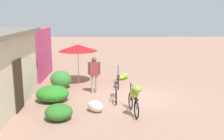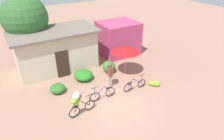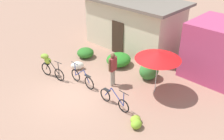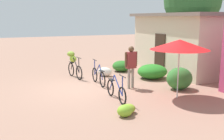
{
  "view_description": "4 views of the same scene",
  "coord_description": "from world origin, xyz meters",
  "px_view_note": "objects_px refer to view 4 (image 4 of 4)",
  "views": [
    {
      "loc": [
        -11.71,
        1.11,
        3.78
      ],
      "look_at": [
        0.26,
        0.94,
        1.21
      ],
      "focal_mm": 43.94,
      "sensor_mm": 36.0,
      "label": 1
    },
    {
      "loc": [
        -4.89,
        -8.09,
        7.63
      ],
      "look_at": [
        0.85,
        1.68,
        1.25
      ],
      "focal_mm": 32.28,
      "sensor_mm": 36.0,
      "label": 2
    },
    {
      "loc": [
        7.8,
        -5.68,
        6.66
      ],
      "look_at": [
        1.15,
        1.3,
        1.19
      ],
      "focal_mm": 40.05,
      "sensor_mm": 36.0,
      "label": 3
    },
    {
      "loc": [
        9.99,
        -2.93,
        2.83
      ],
      "look_at": [
        1.12,
        0.79,
        0.9
      ],
      "focal_mm": 42.22,
      "sensor_mm": 36.0,
      "label": 4
    }
  ],
  "objects_px": {
    "bicycle_leftmost": "(73,62)",
    "produce_sack": "(105,72)",
    "bicycle_center_loaded": "(116,91)",
    "person_vendor": "(131,63)",
    "tree_behind_building": "(192,1)",
    "banana_pile_on_ground": "(126,110)",
    "building_low": "(184,42)",
    "market_umbrella": "(180,45)",
    "bicycle_near_pile": "(98,76)"
  },
  "relations": [
    {
      "from": "market_umbrella",
      "to": "person_vendor",
      "type": "distance_m",
      "value": 2.21
    },
    {
      "from": "building_low",
      "to": "bicycle_center_loaded",
      "type": "distance_m",
      "value": 6.55
    },
    {
      "from": "building_low",
      "to": "person_vendor",
      "type": "relative_size",
      "value": 3.6
    },
    {
      "from": "building_low",
      "to": "bicycle_leftmost",
      "type": "relative_size",
      "value": 3.79
    },
    {
      "from": "building_low",
      "to": "market_umbrella",
      "type": "relative_size",
      "value": 2.95
    },
    {
      "from": "produce_sack",
      "to": "person_vendor",
      "type": "height_order",
      "value": "person_vendor"
    },
    {
      "from": "produce_sack",
      "to": "banana_pile_on_ground",
      "type": "bearing_deg",
      "value": -14.32
    },
    {
      "from": "bicycle_near_pile",
      "to": "person_vendor",
      "type": "bearing_deg",
      "value": 42.12
    },
    {
      "from": "building_low",
      "to": "bicycle_leftmost",
      "type": "xyz_separation_m",
      "value": [
        -0.66,
        -5.88,
        -0.81
      ]
    },
    {
      "from": "tree_behind_building",
      "to": "bicycle_near_pile",
      "type": "xyz_separation_m",
      "value": [
        2.64,
        -6.89,
        -3.44
      ]
    },
    {
      "from": "bicycle_leftmost",
      "to": "person_vendor",
      "type": "relative_size",
      "value": 0.95
    },
    {
      "from": "bicycle_leftmost",
      "to": "bicycle_near_pile",
      "type": "height_order",
      "value": "bicycle_leftmost"
    },
    {
      "from": "bicycle_leftmost",
      "to": "banana_pile_on_ground",
      "type": "relative_size",
      "value": 2.31
    },
    {
      "from": "building_low",
      "to": "bicycle_leftmost",
      "type": "bearing_deg",
      "value": -96.43
    },
    {
      "from": "market_umbrella",
      "to": "produce_sack",
      "type": "height_order",
      "value": "market_umbrella"
    },
    {
      "from": "produce_sack",
      "to": "building_low",
      "type": "bearing_deg",
      "value": 86.92
    },
    {
      "from": "bicycle_center_loaded",
      "to": "produce_sack",
      "type": "bearing_deg",
      "value": 164.71
    },
    {
      "from": "tree_behind_building",
      "to": "market_umbrella",
      "type": "relative_size",
      "value": 2.63
    },
    {
      "from": "building_low",
      "to": "produce_sack",
      "type": "xyz_separation_m",
      "value": [
        -0.24,
        -4.43,
        -1.32
      ]
    },
    {
      "from": "produce_sack",
      "to": "person_vendor",
      "type": "relative_size",
      "value": 0.41
    },
    {
      "from": "building_low",
      "to": "produce_sack",
      "type": "relative_size",
      "value": 8.81
    },
    {
      "from": "building_low",
      "to": "bicycle_near_pile",
      "type": "relative_size",
      "value": 3.68
    },
    {
      "from": "market_umbrella",
      "to": "person_vendor",
      "type": "relative_size",
      "value": 1.22
    },
    {
      "from": "tree_behind_building",
      "to": "banana_pile_on_ground",
      "type": "bearing_deg",
      "value": -49.17
    },
    {
      "from": "bicycle_near_pile",
      "to": "person_vendor",
      "type": "height_order",
      "value": "person_vendor"
    },
    {
      "from": "banana_pile_on_ground",
      "to": "person_vendor",
      "type": "distance_m",
      "value": 3.14
    },
    {
      "from": "bicycle_leftmost",
      "to": "bicycle_center_loaded",
      "type": "relative_size",
      "value": 0.96
    },
    {
      "from": "bicycle_leftmost",
      "to": "produce_sack",
      "type": "relative_size",
      "value": 2.32
    },
    {
      "from": "bicycle_center_loaded",
      "to": "banana_pile_on_ground",
      "type": "height_order",
      "value": "bicycle_center_loaded"
    },
    {
      "from": "banana_pile_on_ground",
      "to": "produce_sack",
      "type": "height_order",
      "value": "produce_sack"
    },
    {
      "from": "building_low",
      "to": "bicycle_center_loaded",
      "type": "xyz_separation_m",
      "value": [
        3.44,
        -5.44,
        -1.2
      ]
    },
    {
      "from": "bicycle_near_pile",
      "to": "building_low",
      "type": "bearing_deg",
      "value": 102.41
    },
    {
      "from": "market_umbrella",
      "to": "bicycle_leftmost",
      "type": "xyz_separation_m",
      "value": [
        -4.74,
        -2.55,
        -1.18
      ]
    },
    {
      "from": "building_low",
      "to": "bicycle_center_loaded",
      "type": "height_order",
      "value": "building_low"
    },
    {
      "from": "tree_behind_building",
      "to": "bicycle_leftmost",
      "type": "xyz_separation_m",
      "value": [
        0.82,
        -7.51,
        -3.06
      ]
    },
    {
      "from": "building_low",
      "to": "produce_sack",
      "type": "bearing_deg",
      "value": -93.08
    },
    {
      "from": "market_umbrella",
      "to": "person_vendor",
      "type": "xyz_separation_m",
      "value": [
        -1.82,
        -0.93,
        -0.86
      ]
    },
    {
      "from": "market_umbrella",
      "to": "bicycle_near_pile",
      "type": "height_order",
      "value": "market_umbrella"
    },
    {
      "from": "banana_pile_on_ground",
      "to": "person_vendor",
      "type": "relative_size",
      "value": 0.41
    },
    {
      "from": "bicycle_center_loaded",
      "to": "person_vendor",
      "type": "bearing_deg",
      "value": 135.49
    },
    {
      "from": "bicycle_near_pile",
      "to": "produce_sack",
      "type": "xyz_separation_m",
      "value": [
        -1.4,
        0.83,
        -0.14
      ]
    },
    {
      "from": "bicycle_leftmost",
      "to": "produce_sack",
      "type": "distance_m",
      "value": 1.6
    },
    {
      "from": "market_umbrella",
      "to": "person_vendor",
      "type": "bearing_deg",
      "value": -152.82
    },
    {
      "from": "person_vendor",
      "to": "bicycle_center_loaded",
      "type": "bearing_deg",
      "value": -44.51
    },
    {
      "from": "bicycle_leftmost",
      "to": "banana_pile_on_ground",
      "type": "bearing_deg",
      "value": 1.52
    },
    {
      "from": "bicycle_center_loaded",
      "to": "produce_sack",
      "type": "distance_m",
      "value": 3.82
    },
    {
      "from": "bicycle_leftmost",
      "to": "bicycle_center_loaded",
      "type": "height_order",
      "value": "bicycle_leftmost"
    },
    {
      "from": "building_low",
      "to": "bicycle_near_pile",
      "type": "height_order",
      "value": "building_low"
    },
    {
      "from": "tree_behind_building",
      "to": "banana_pile_on_ground",
      "type": "height_order",
      "value": "tree_behind_building"
    },
    {
      "from": "bicycle_leftmost",
      "to": "banana_pile_on_ground",
      "type": "height_order",
      "value": "bicycle_leftmost"
    }
  ]
}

